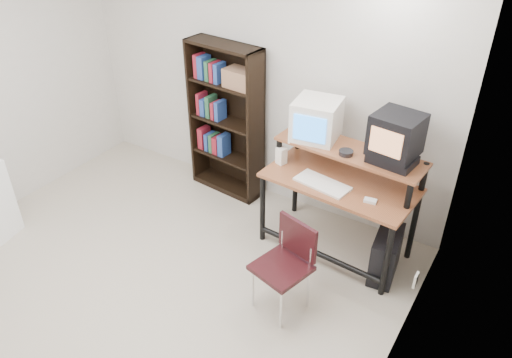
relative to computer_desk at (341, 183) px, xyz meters
The scene contains 16 objects.
floor 2.04m from the computer_desk, 127.12° to the right, with size 4.00×4.00×0.01m, color #C1B5A0.
back_wall 1.39m from the computer_desk, 157.77° to the left, with size 4.00×0.01×2.60m, color beige.
right_wall 1.85m from the computer_desk, 61.08° to the right, with size 0.01×4.00×2.60m, color beige.
computer_desk is the anchor object (origin of this frame).
crt_monitor 0.59m from the computer_desk, 155.50° to the left, with size 0.43×0.43×0.36m.
vcr 0.50m from the computer_desk, 11.77° to the left, with size 0.36×0.26×0.08m, color black.
crt_tv 0.65m from the computer_desk, 17.84° to the left, with size 0.40×0.40×0.34m.
cd_spindle 0.30m from the computer_desk, 28.52° to the left, with size 0.12×0.12×0.05m, color #26262B.
keyboard 0.19m from the computer_desk, 123.77° to the right, with size 0.47×0.21×0.04m, color white.
mousepad 0.37m from the computer_desk, 26.72° to the right, with size 0.22×0.18×0.01m, color black.
mouse 0.38m from the computer_desk, 29.02° to the right, with size 0.10×0.06×0.03m, color white.
desk_speaker 0.59m from the computer_desk, behind, with size 0.08×0.07×0.17m, color white.
pc_tower 0.71m from the computer_desk, 11.79° to the right, with size 0.20×0.45×0.42m, color black.
school_chair 0.88m from the computer_desk, 93.09° to the right, with size 0.47×0.47×0.76m.
bookshelf 1.45m from the computer_desk, 167.00° to the left, with size 0.82×0.34×1.60m.
wall_outlet 1.00m from the computer_desk, 24.41° to the right, with size 0.02×0.08×0.12m, color beige.
Camera 1 is at (2.44, -1.91, 3.03)m, focal length 35.00 mm.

